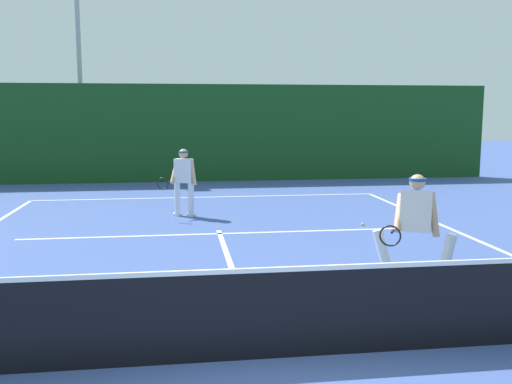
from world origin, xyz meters
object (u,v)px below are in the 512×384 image
player_far (183,179)px  player_near (415,226)px  light_pole (79,57)px  tennis_ball (363,224)px

player_far → player_near: bearing=140.4°
light_pole → tennis_ball: bearing=-53.9°
player_near → light_pole: light_pole is taller
player_near → light_pole: (-6.89, 14.88, 3.59)m
player_far → tennis_ball: player_far is taller
player_near → tennis_ball: (0.73, 4.44, -0.88)m
player_far → light_pole: bearing=-44.2°
player_near → player_far: bearing=-35.2°
tennis_ball → player_near: bearing=-99.4°
tennis_ball → light_pole: light_pole is taller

